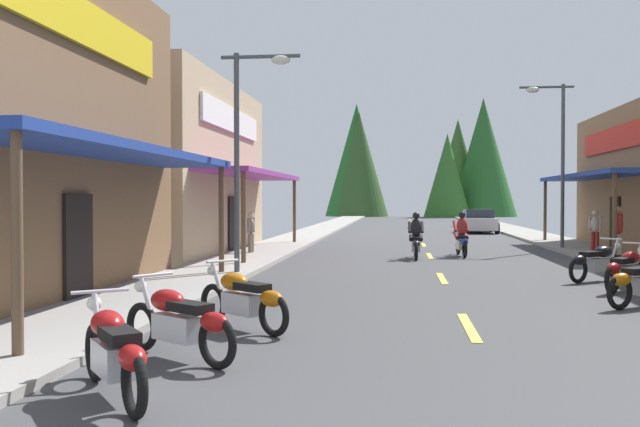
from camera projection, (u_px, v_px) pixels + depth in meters
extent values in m
cube|color=#424244|center=(421.00, 242.00, 32.64)|extent=(9.68, 91.22, 0.10)
cube|color=#9E9991|center=(297.00, 239.00, 33.33)|extent=(2.40, 91.22, 0.12)
cube|color=gray|center=(551.00, 240.00, 31.95)|extent=(2.40, 91.22, 0.12)
cube|color=#E0C64C|center=(469.00, 327.00, 10.60)|extent=(0.16, 2.40, 0.01)
cube|color=#E0C64C|center=(442.00, 278.00, 17.11)|extent=(0.16, 2.40, 0.01)
cube|color=#E0C64C|center=(430.00, 256.00, 23.88)|extent=(0.16, 2.40, 0.01)
cube|color=#E0C64C|center=(424.00, 245.00, 29.64)|extent=(0.16, 2.40, 0.01)
cube|color=#E0C64C|center=(419.00, 236.00, 36.36)|extent=(0.16, 2.40, 0.01)
cube|color=#E0C64C|center=(416.00, 231.00, 42.62)|extent=(0.16, 2.40, 0.01)
cube|color=#E0C64C|center=(414.00, 227.00, 48.54)|extent=(0.16, 2.40, 0.01)
cube|color=#E0C64C|center=(412.00, 224.00, 55.45)|extent=(0.16, 2.40, 0.01)
cube|color=#E0C64C|center=(411.00, 221.00, 60.88)|extent=(0.16, 2.40, 0.01)
cube|color=#E0C64C|center=(410.00, 220.00, 66.14)|extent=(0.16, 2.40, 0.01)
cube|color=navy|center=(121.00, 152.00, 12.93)|extent=(1.80, 9.89, 0.16)
cylinder|color=brown|center=(17.00, 248.00, 8.17)|extent=(0.14, 0.14, 2.82)
cylinder|color=brown|center=(221.00, 222.00, 17.59)|extent=(0.14, 0.14, 2.82)
cube|color=yellow|center=(78.00, 19.00, 12.97)|extent=(0.10, 7.69, 0.90)
cube|color=black|center=(78.00, 248.00, 13.07)|extent=(0.08, 1.10, 2.10)
cube|color=tan|center=(148.00, 169.00, 25.53)|extent=(6.41, 11.42, 6.30)
cube|color=#8C338C|center=(255.00, 175.00, 25.06)|extent=(1.80, 10.28, 0.16)
cylinder|color=brown|center=(244.00, 219.00, 20.11)|extent=(0.14, 0.14, 2.82)
cylinder|color=brown|center=(294.00, 213.00, 29.92)|extent=(0.14, 0.14, 2.82)
cube|color=white|center=(233.00, 120.00, 25.11)|extent=(0.10, 7.99, 0.90)
cube|color=black|center=(232.00, 225.00, 25.20)|extent=(0.08, 1.10, 2.10)
cube|color=navy|center=(592.00, 176.00, 26.28)|extent=(1.80, 10.57, 0.16)
cylinder|color=brown|center=(615.00, 218.00, 21.34)|extent=(0.14, 0.14, 2.82)
cylinder|color=brown|center=(545.00, 212.00, 31.44)|extent=(0.14, 0.14, 2.82)
cube|color=red|center=(615.00, 139.00, 26.15)|extent=(0.10, 8.22, 0.90)
cube|color=black|center=(615.00, 224.00, 26.22)|extent=(0.08, 1.10, 2.10)
cylinder|color=#474C51|center=(237.00, 165.00, 17.54)|extent=(0.14, 0.14, 5.75)
cylinder|color=#474C51|center=(261.00, 57.00, 17.41)|extent=(2.06, 0.10, 0.10)
ellipsoid|color=silver|center=(281.00, 60.00, 17.35)|extent=(0.50, 0.30, 0.24)
cylinder|color=#474C51|center=(563.00, 168.00, 26.40)|extent=(0.14, 0.14, 6.45)
cylinder|color=#474C51|center=(547.00, 87.00, 26.41)|extent=(2.06, 0.10, 0.10)
ellipsoid|color=silver|center=(533.00, 90.00, 26.47)|extent=(0.50, 0.30, 0.24)
torus|color=black|center=(620.00, 292.00, 12.24)|extent=(0.58, 0.45, 0.64)
cube|color=black|center=(638.00, 271.00, 12.47)|extent=(0.65, 0.57, 0.12)
ellipsoid|color=#BF660C|center=(622.00, 279.00, 12.26)|extent=(0.50, 0.45, 0.24)
torus|color=black|center=(612.00, 279.00, 14.23)|extent=(0.49, 0.56, 0.64)
cube|color=silver|center=(627.00, 273.00, 14.75)|extent=(0.66, 0.72, 0.32)
ellipsoid|color=#A51414|center=(631.00, 258.00, 14.88)|extent=(0.60, 0.64, 0.28)
cube|color=black|center=(622.00, 261.00, 14.57)|extent=(0.60, 0.64, 0.12)
ellipsoid|color=#A51414|center=(613.00, 268.00, 14.26)|extent=(0.47, 0.49, 0.24)
cylinder|color=silver|center=(638.00, 260.00, 15.17)|extent=(0.28, 0.32, 0.71)
cylinder|color=silver|center=(636.00, 243.00, 15.08)|extent=(0.49, 0.41, 0.04)
torus|color=black|center=(617.00, 267.00, 16.90)|extent=(0.56, 0.48, 0.64)
torus|color=black|center=(578.00, 270.00, 16.10)|extent=(0.56, 0.48, 0.64)
cube|color=silver|center=(598.00, 265.00, 16.50)|extent=(0.72, 0.66, 0.32)
ellipsoid|color=black|center=(603.00, 252.00, 16.60)|extent=(0.64, 0.60, 0.28)
cube|color=black|center=(592.00, 254.00, 16.36)|extent=(0.64, 0.59, 0.12)
ellipsoid|color=black|center=(580.00, 260.00, 16.12)|extent=(0.49, 0.46, 0.24)
cylinder|color=silver|center=(614.00, 254.00, 16.82)|extent=(0.33, 0.28, 0.71)
cylinder|color=silver|center=(611.00, 239.00, 16.75)|extent=(0.41, 0.49, 0.04)
sphere|color=white|center=(618.00, 245.00, 16.90)|extent=(0.16, 0.16, 0.16)
torus|color=black|center=(95.00, 352.00, 7.45)|extent=(0.47, 0.57, 0.64)
torus|color=black|center=(134.00, 384.00, 6.17)|extent=(0.47, 0.57, 0.64)
cube|color=silver|center=(113.00, 359.00, 6.81)|extent=(0.65, 0.72, 0.32)
ellipsoid|color=#A51414|center=(108.00, 324.00, 6.97)|extent=(0.60, 0.64, 0.28)
cube|color=black|center=(119.00, 335.00, 6.59)|extent=(0.59, 0.65, 0.12)
ellipsoid|color=#A51414|center=(132.00, 358.00, 6.20)|extent=(0.46, 0.49, 0.24)
cylinder|color=silver|center=(98.00, 324.00, 7.33)|extent=(0.27, 0.33, 0.71)
cylinder|color=silver|center=(100.00, 291.00, 7.22)|extent=(0.50, 0.40, 0.04)
sphere|color=white|center=(94.00, 304.00, 7.46)|extent=(0.16, 0.16, 0.16)
torus|color=black|center=(142.00, 327.00, 8.95)|extent=(0.59, 0.44, 0.64)
torus|color=black|center=(217.00, 342.00, 7.97)|extent=(0.59, 0.44, 0.64)
cube|color=silver|center=(177.00, 328.00, 8.46)|extent=(0.74, 0.62, 0.32)
ellipsoid|color=#A51414|center=(167.00, 300.00, 8.58)|extent=(0.64, 0.58, 0.28)
cube|color=black|center=(190.00, 307.00, 8.29)|extent=(0.65, 0.57, 0.12)
ellipsoid|color=#A51414|center=(214.00, 322.00, 8.00)|extent=(0.50, 0.45, 0.24)
cylinder|color=silver|center=(148.00, 303.00, 8.86)|extent=(0.34, 0.26, 0.71)
cylinder|color=silver|center=(153.00, 275.00, 8.77)|extent=(0.37, 0.52, 0.04)
sphere|color=white|center=(141.00, 286.00, 8.96)|extent=(0.16, 0.16, 0.16)
torus|color=black|center=(213.00, 303.00, 10.94)|extent=(0.56, 0.48, 0.64)
torus|color=black|center=(274.00, 315.00, 9.86)|extent=(0.56, 0.48, 0.64)
cube|color=silver|center=(242.00, 304.00, 10.39)|extent=(0.72, 0.66, 0.32)
ellipsoid|color=#BF660C|center=(234.00, 282.00, 10.53)|extent=(0.64, 0.60, 0.28)
cube|color=black|center=(252.00, 287.00, 10.21)|extent=(0.64, 0.60, 0.12)
ellipsoid|color=#BF660C|center=(271.00, 299.00, 9.89)|extent=(0.49, 0.46, 0.24)
cylinder|color=silver|center=(218.00, 284.00, 10.83)|extent=(0.33, 0.28, 0.71)
cylinder|color=silver|center=(223.00, 261.00, 10.74)|extent=(0.41, 0.49, 0.04)
sphere|color=white|center=(212.00, 270.00, 10.95)|extent=(0.16, 0.16, 0.16)
torus|color=black|center=(416.00, 248.00, 23.54)|extent=(0.10, 0.64, 0.64)
torus|color=black|center=(416.00, 251.00, 22.05)|extent=(0.10, 0.64, 0.64)
cube|color=silver|center=(416.00, 247.00, 22.79)|extent=(0.29, 0.70, 0.32)
ellipsoid|color=black|center=(416.00, 237.00, 22.98)|extent=(0.32, 0.56, 0.28)
cube|color=black|center=(416.00, 239.00, 22.54)|extent=(0.28, 0.60, 0.12)
ellipsoid|color=black|center=(416.00, 244.00, 22.09)|extent=(0.24, 0.44, 0.24)
cylinder|color=silver|center=(416.00, 238.00, 23.40)|extent=(0.06, 0.37, 0.71)
cylinder|color=silver|center=(416.00, 228.00, 23.27)|extent=(0.60, 0.04, 0.04)
sphere|color=white|center=(416.00, 232.00, 23.56)|extent=(0.16, 0.16, 0.16)
ellipsoid|color=black|center=(416.00, 228.00, 22.63)|extent=(0.38, 0.38, 0.64)
sphere|color=black|center=(416.00, 216.00, 22.67)|extent=(0.24, 0.24, 0.24)
cylinder|color=black|center=(411.00, 238.00, 22.82)|extent=(0.14, 0.42, 0.24)
cylinder|color=black|center=(410.00, 227.00, 22.95)|extent=(0.10, 0.51, 0.40)
cylinder|color=black|center=(421.00, 238.00, 22.79)|extent=(0.14, 0.42, 0.24)
cylinder|color=black|center=(422.00, 227.00, 22.90)|extent=(0.10, 0.51, 0.40)
torus|color=black|center=(458.00, 246.00, 24.55)|extent=(0.14, 0.64, 0.64)
torus|color=black|center=(465.00, 249.00, 23.06)|extent=(0.14, 0.64, 0.64)
cube|color=silver|center=(461.00, 245.00, 23.80)|extent=(0.32, 0.72, 0.32)
ellipsoid|color=navy|center=(461.00, 235.00, 24.00)|extent=(0.35, 0.58, 0.28)
cube|color=black|center=(462.00, 237.00, 23.55)|extent=(0.32, 0.62, 0.12)
ellipsoid|color=navy|center=(465.00, 242.00, 23.10)|extent=(0.27, 0.45, 0.24)
cylinder|color=silver|center=(459.00, 237.00, 24.42)|extent=(0.08, 0.37, 0.71)
cylinder|color=silver|center=(459.00, 227.00, 24.29)|extent=(0.60, 0.08, 0.04)
sphere|color=white|center=(458.00, 231.00, 24.57)|extent=(0.16, 0.16, 0.16)
ellipsoid|color=maroon|center=(462.00, 226.00, 23.64)|extent=(0.40, 0.40, 0.64)
sphere|color=black|center=(462.00, 215.00, 23.68)|extent=(0.24, 0.24, 0.24)
cylinder|color=maroon|center=(457.00, 236.00, 23.83)|extent=(0.17, 0.43, 0.24)
cylinder|color=maroon|center=(455.00, 226.00, 23.95)|extent=(0.13, 0.51, 0.40)
cylinder|color=maroon|center=(466.00, 236.00, 23.81)|extent=(0.17, 0.43, 0.24)
cylinder|color=maroon|center=(467.00, 226.00, 23.93)|extent=(0.13, 0.51, 0.40)
cylinder|color=#B2A599|center=(619.00, 248.00, 21.61)|extent=(0.14, 0.14, 0.89)
cylinder|color=#B2A599|center=(617.00, 248.00, 21.48)|extent=(0.14, 0.14, 0.89)
ellipsoid|color=maroon|center=(619.00, 224.00, 21.53)|extent=(0.42, 0.44, 0.63)
cylinder|color=maroon|center=(621.00, 223.00, 21.71)|extent=(0.09, 0.09, 0.60)
cylinder|color=maroon|center=(616.00, 223.00, 21.35)|extent=(0.09, 0.09, 0.60)
sphere|color=#8C664C|center=(619.00, 210.00, 21.52)|extent=(0.24, 0.24, 0.24)
cylinder|color=maroon|center=(593.00, 243.00, 24.75)|extent=(0.14, 0.14, 0.81)
cylinder|color=maroon|center=(597.00, 243.00, 24.59)|extent=(0.14, 0.14, 0.81)
ellipsoid|color=#B2A599|center=(595.00, 224.00, 24.66)|extent=(0.42, 0.44, 0.57)
cylinder|color=#B2A599|center=(590.00, 223.00, 24.87)|extent=(0.09, 0.09, 0.54)
cylinder|color=#B2A599|center=(601.00, 224.00, 24.44)|extent=(0.09, 0.09, 0.54)
sphere|color=beige|center=(595.00, 213.00, 24.65)|extent=(0.22, 0.22, 0.22)
cylinder|color=#726659|center=(252.00, 245.00, 24.12)|extent=(0.14, 0.14, 0.78)
cylinder|color=#726659|center=(250.00, 245.00, 23.95)|extent=(0.14, 0.14, 0.78)
ellipsoid|color=#726659|center=(251.00, 226.00, 24.02)|extent=(0.31, 0.40, 0.55)
cylinder|color=#726659|center=(254.00, 225.00, 24.25)|extent=(0.09, 0.09, 0.52)
cylinder|color=#726659|center=(249.00, 225.00, 23.79)|extent=(0.09, 0.09, 0.52)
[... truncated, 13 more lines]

